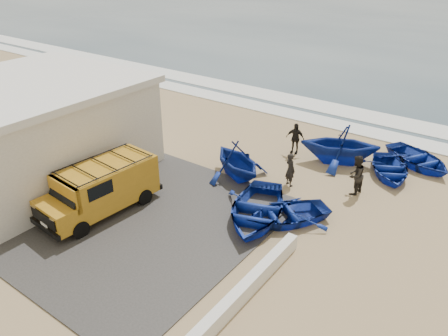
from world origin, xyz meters
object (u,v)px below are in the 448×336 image
Objects in this scene: boat_far_right at (418,159)px; fisherman_middle at (356,175)px; van at (102,187)px; fisherman_front at (290,170)px; fisherman_back at (295,138)px; boat_mid_left at (237,160)px; boat_far_left at (340,144)px; boat_near_right at (287,214)px; parapet at (246,289)px; building at (28,130)px; boat_mid_right at (389,169)px; boat_near_left at (256,209)px.

fisherman_middle is at bearing -167.75° from boat_far_right.
fisherman_front is (5.04, 6.24, -0.33)m from van.
boat_far_right is 5.98m from fisherman_back.
boat_far_left is at bearing -10.26° from boat_mid_left.
fisherman_back reaches higher than boat_near_right.
van is 1.49× the size of boat_mid_left.
parapet is 12.41m from boat_far_right.
parapet is 3.71× the size of fisherman_back.
building reaches higher than fisherman_front.
fisherman_back is (-2.28, -0.29, -0.18)m from boat_far_left.
boat_mid_right is 2.02m from boat_far_right.
van is (5.22, -0.33, -1.06)m from building.
boat_mid_right is 0.93× the size of boat_far_right.
building reaches higher than boat_near_right.
boat_near_left is 1.25× the size of boat_near_right.
fisherman_front is 3.45m from fisherman_back.
boat_mid_right is at bearing -26.06° from boat_mid_left.
boat_near_right is 1.91× the size of fisherman_middle.
fisherman_middle is (2.59, 0.99, 0.11)m from fisherman_front.
boat_near_left is (-2.01, 3.74, 0.16)m from parapet.
building is 12.73m from fisherman_back.
boat_near_left is at bearing 121.23° from fisherman_front.
boat_far_right is 6.77m from fisherman_front.
boat_mid_right is at bearing 84.13° from parapet.
boat_far_left is 3.55m from fisherman_front.
boat_far_left is at bearing 97.59° from parapet.
boat_near_right is (6.33, 3.63, -0.76)m from van.
boat_mid_left is at bearing -170.23° from boat_near_right.
fisherman_front is at bearing -44.75° from boat_mid_left.
fisherman_front is (-3.31, -3.50, 0.43)m from boat_mid_right.
boat_mid_right is 4.77m from fisherman_back.
fisherman_middle is at bearing 106.90° from boat_near_right.
boat_near_right is 1.02× the size of boat_mid_left.
building is at bearing -74.41° from boat_far_left.
boat_far_right reaches higher than boat_mid_right.
building is 16.62m from boat_mid_right.
fisherman_front is at bearing 173.98° from boat_far_right.
building is at bearing 175.33° from boat_near_left.
boat_mid_left reaches higher than boat_near_right.
boat_mid_right is at bearing 66.94° from boat_far_left.
building is at bearing -52.04° from fisherman_middle.
building is 9.55m from boat_mid_left.
van is at bearing -179.93° from boat_mid_left.
boat_mid_right is at bearing -106.46° from fisherman_front.
fisherman_middle is at bearing -38.71° from fisherman_back.
fisherman_back is at bearing 155.80° from boat_mid_right.
fisherman_middle is 4.55m from fisherman_back.
boat_far_left is at bearing -3.04° from fisherman_back.
boat_mid_left is 1.87× the size of fisherman_middle.
boat_near_left is 4.79m from fisherman_middle.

